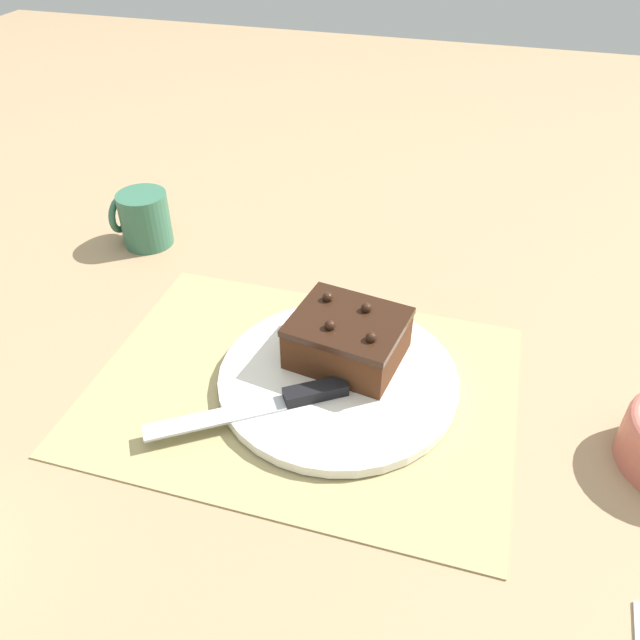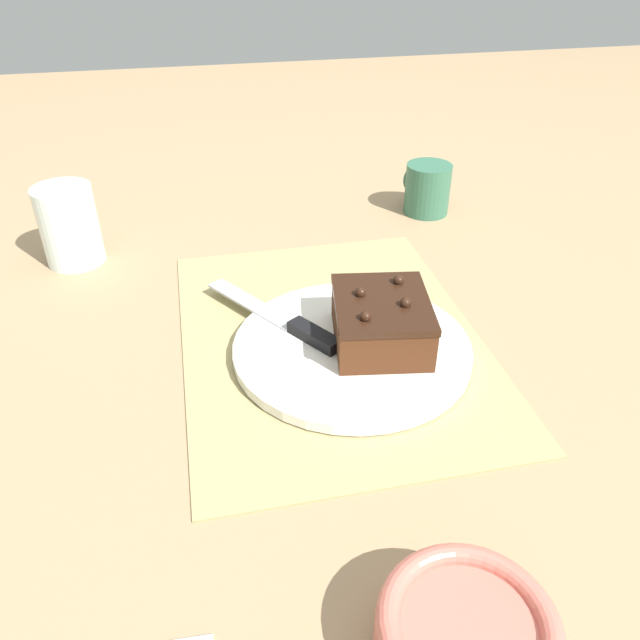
# 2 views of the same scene
# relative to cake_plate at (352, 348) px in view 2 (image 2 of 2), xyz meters

# --- Properties ---
(ground_plane) EXTENTS (3.00, 3.00, 0.00)m
(ground_plane) POSITION_rel_cake_plate_xyz_m (0.04, 0.02, -0.01)
(ground_plane) COLOR #9E7F5B
(placemat_woven) EXTENTS (0.46, 0.34, 0.00)m
(placemat_woven) POSITION_rel_cake_plate_xyz_m (0.04, 0.02, -0.01)
(placemat_woven) COLOR tan
(placemat_woven) RESTS_ON ground_plane
(cake_plate) EXTENTS (0.27, 0.27, 0.01)m
(cake_plate) POSITION_rel_cake_plate_xyz_m (0.00, 0.00, 0.00)
(cake_plate) COLOR white
(cake_plate) RESTS_ON placemat_woven
(chocolate_cake) EXTENTS (0.14, 0.12, 0.06)m
(chocolate_cake) POSITION_rel_cake_plate_xyz_m (-0.00, -0.03, 0.03)
(chocolate_cake) COLOR #472614
(chocolate_cake) RESTS_ON cake_plate
(serving_knife) EXTENTS (0.19, 0.14, 0.01)m
(serving_knife) POSITION_rel_cake_plate_xyz_m (0.04, 0.06, 0.01)
(serving_knife) COLOR black
(serving_knife) RESTS_ON cake_plate
(drinking_glass) EXTENTS (0.08, 0.08, 0.11)m
(drinking_glass) POSITION_rel_cake_plate_xyz_m (0.30, 0.32, 0.04)
(drinking_glass) COLOR silver
(drinking_glass) RESTS_ON ground_plane
(small_bowl) EXTENTS (0.12, 0.12, 0.06)m
(small_bowl) POSITION_rel_cake_plate_xyz_m (-0.35, 0.01, 0.02)
(small_bowl) COLOR #C66656
(small_bowl) RESTS_ON ground_plane
(coffee_mug) EXTENTS (0.08, 0.07, 0.08)m
(coffee_mug) POSITION_rel_cake_plate_xyz_m (0.35, -0.22, 0.03)
(coffee_mug) COLOR #33664C
(coffee_mug) RESTS_ON ground_plane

